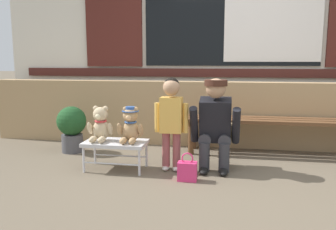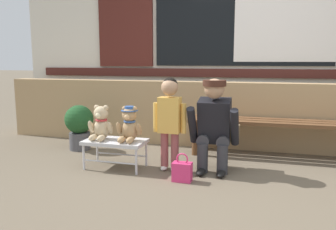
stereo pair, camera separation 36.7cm
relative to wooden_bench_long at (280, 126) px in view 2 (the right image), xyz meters
name	(u,v)px [view 2 (the right image)]	position (x,y,z in m)	size (l,w,h in m)	color
ground_plane	(221,184)	(-0.53, -1.06, -0.37)	(60.00, 60.00, 0.00)	brown
brick_low_wall	(236,115)	(-0.53, 0.37, 0.05)	(6.55, 0.25, 0.85)	tan
shop_facade	(242,16)	(-0.53, 0.88, 1.35)	(6.68, 0.26, 3.43)	silver
wooden_bench_long	(280,126)	(0.00, 0.00, 0.00)	(2.10, 0.40, 0.44)	brown
small_display_bench	(115,143)	(-1.67, -0.87, -0.11)	(0.64, 0.36, 0.30)	silver
teddy_bear_plain	(101,124)	(-1.83, -0.87, 0.09)	(0.28, 0.26, 0.36)	#CCB289
teddy_bear_with_hat	(129,125)	(-1.51, -0.86, 0.10)	(0.28, 0.27, 0.36)	tan
child_standing	(170,114)	(-1.10, -0.79, 0.22)	(0.35, 0.18, 0.96)	#994C4C
adult_crouching	(215,125)	(-0.66, -0.68, 0.11)	(0.50, 0.49, 0.95)	#333338
handbag_on_ground	(182,171)	(-0.90, -1.07, -0.28)	(0.18, 0.11, 0.27)	#E53370
potted_plant	(79,125)	(-2.43, -0.29, -0.05)	(0.36, 0.36, 0.57)	#4C4C51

